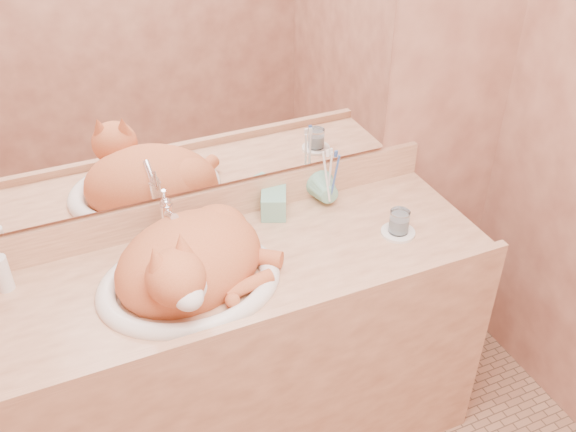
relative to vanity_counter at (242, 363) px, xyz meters
name	(u,v)px	position (x,y,z in m)	size (l,w,h in m)	color
wall_back	(198,110)	(0.00, 0.28, 0.82)	(2.40, 0.02, 2.50)	brown
vanity_counter	(242,363)	(0.00, 0.00, 0.00)	(1.60, 0.55, 0.85)	#9F6647
mirror	(196,67)	(0.00, 0.26, 0.97)	(1.30, 0.02, 0.80)	white
sink_basin	(187,262)	(-0.15, -0.02, 0.51)	(0.53, 0.44, 0.17)	white
faucet	(168,221)	(-0.15, 0.18, 0.52)	(0.05, 0.13, 0.19)	white
cat	(190,259)	(-0.14, -0.01, 0.51)	(0.47, 0.38, 0.26)	#B55029
soap_dispenser	(273,200)	(0.19, 0.16, 0.52)	(0.08, 0.09, 0.19)	#72B79C
toothbrush_cup	(330,197)	(0.40, 0.16, 0.47)	(0.11, 0.11, 0.10)	#72B79C
toothbrushes	(331,175)	(0.40, 0.16, 0.56)	(0.04, 0.04, 0.24)	white
saucer	(398,232)	(0.54, -0.05, 0.43)	(0.11, 0.11, 0.01)	white
water_glass	(399,222)	(0.54, -0.05, 0.47)	(0.06, 0.06, 0.08)	silver
lotion_bottle	(2,273)	(-0.64, 0.18, 0.48)	(0.05, 0.05, 0.11)	white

